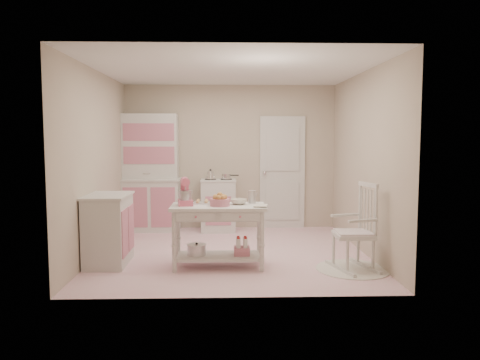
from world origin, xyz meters
name	(u,v)px	position (x,y,z in m)	size (l,w,h in m)	color
room_shell	(232,138)	(0.00, 0.00, 1.65)	(3.84, 3.84, 2.62)	pink
door	(282,172)	(0.95, 1.87, 1.02)	(0.82, 0.05, 2.04)	silver
hutch	(151,172)	(-1.42, 1.66, 1.04)	(1.06, 0.50, 2.08)	silver
stove	(218,205)	(-0.22, 1.61, 0.46)	(0.62, 0.57, 0.92)	silver
base_cabinet	(108,229)	(-1.63, -0.54, 0.46)	(0.54, 0.84, 0.92)	silver
lace_rug	(353,269)	(1.51, -0.91, 0.01)	(0.92, 0.92, 0.01)	white
rocking_chair	(354,227)	(1.51, -0.91, 0.55)	(0.48, 0.72, 1.10)	silver
work_table	(218,236)	(-0.18, -0.73, 0.40)	(1.20, 0.60, 0.80)	silver
stand_mixer	(185,192)	(-0.60, -0.71, 0.97)	(0.20, 0.28, 0.34)	#E96284
cookie_tray	(207,203)	(-0.33, -0.55, 0.81)	(0.34, 0.24, 0.02)	silver
bread_basket	(220,202)	(-0.16, -0.78, 0.85)	(0.25, 0.25, 0.09)	#C67289
mixing_bowl	(239,202)	(0.08, -0.65, 0.83)	(0.22, 0.22, 0.07)	silver
metal_pitcher	(252,197)	(0.26, -0.57, 0.89)	(0.10, 0.10, 0.17)	silver
recipe_book	(254,206)	(0.27, -0.85, 0.81)	(0.16, 0.22, 0.02)	silver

